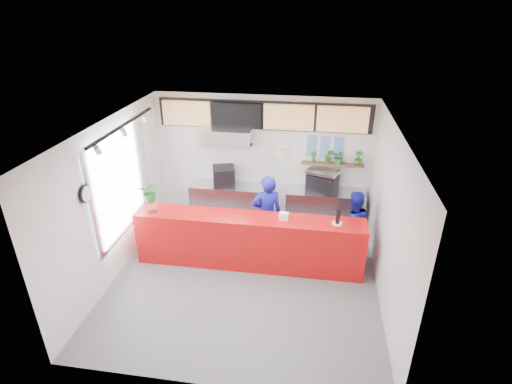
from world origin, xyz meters
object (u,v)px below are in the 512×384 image
Objects in this scene: staff_center at (267,214)px; staff_right at (352,226)px; service_counter at (249,241)px; espresso_machine at (322,183)px; pepper_mill at (338,216)px; panini_oven at (224,176)px.

staff_center is 1.14× the size of staff_right.
service_counter is 2.35m from espresso_machine.
espresso_machine is at bearing 98.81° from pepper_mill.
staff_right is at bearing 58.58° from pepper_mill.
pepper_mill is (1.40, -0.58, 0.41)m from staff_center.
panini_oven reaches higher than service_counter.
pepper_mill is (0.28, -1.81, 0.16)m from espresso_machine.
pepper_mill reaches higher than service_counter.
espresso_machine is (1.40, 1.80, 0.56)m from service_counter.
panini_oven is at bearing -42.43° from staff_right.
pepper_mill is at bearing 39.00° from staff_right.
panini_oven is 1.72m from staff_center.
espresso_machine is at bearing -148.89° from staff_center.
service_counter is 14.52× the size of pepper_mill.
panini_oven is (-0.90, 1.80, 0.57)m from service_counter.
service_counter is 1.83m from pepper_mill.
pepper_mill is (1.68, -0.01, 0.72)m from service_counter.
staff_center is 1.75m from staff_right.
service_counter is 0.72m from staff_center.
staff_center reaches higher than espresso_machine.
espresso_machine is at bearing -82.63° from staff_right.
espresso_machine is 0.43× the size of staff_right.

